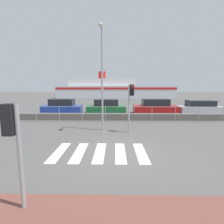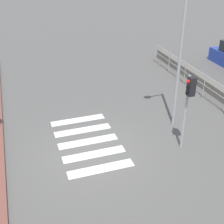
% 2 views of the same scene
% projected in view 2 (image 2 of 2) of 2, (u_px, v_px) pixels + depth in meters
% --- Properties ---
extents(ground_plane, '(160.00, 160.00, 0.00)m').
position_uv_depth(ground_plane, '(94.00, 153.00, 11.80)').
color(ground_plane, '#565451').
extents(crosswalk, '(4.05, 2.40, 0.01)m').
position_uv_depth(crosswalk, '(88.00, 141.00, 12.48)').
color(crosswalk, silver).
rests_on(crosswalk, ground_plane).
extents(traffic_light_far, '(0.34, 0.32, 2.99)m').
position_uv_depth(traffic_light_far, '(188.00, 98.00, 11.01)').
color(traffic_light_far, '#9EA0A3').
rests_on(traffic_light_far, ground_plane).
extents(streetlamp, '(0.32, 1.11, 6.49)m').
position_uv_depth(streetlamp, '(178.00, 34.00, 11.73)').
color(streetlamp, '#9EA0A3').
rests_on(streetlamp, ground_plane).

